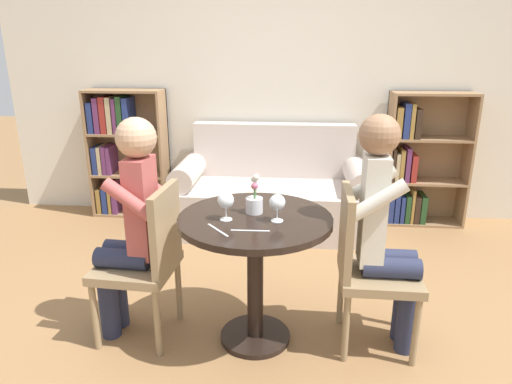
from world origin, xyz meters
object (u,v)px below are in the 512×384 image
at_px(couch, 272,195).
at_px(chair_left, 147,257).
at_px(wine_glass_left, 226,201).
at_px(wine_glass_right, 277,203).
at_px(person_right, 386,230).
at_px(flower_vase, 254,201).
at_px(bookshelf_left, 121,149).
at_px(person_left, 130,224).
at_px(chair_right, 366,263).
at_px(bookshelf_right, 416,165).

xyz_separation_m(couch, chair_left, (-0.60, -1.70, 0.18)).
relative_size(wine_glass_left, wine_glass_right, 1.05).
height_order(person_right, flower_vase, person_right).
bearing_deg(bookshelf_left, person_left, -67.82).
relative_size(chair_right, person_left, 0.71).
height_order(person_left, wine_glass_left, person_left).
xyz_separation_m(chair_right, wine_glass_right, (-0.48, -0.08, 0.35)).
bearing_deg(bookshelf_left, person_right, -41.72).
bearing_deg(wine_glass_right, wine_glass_left, -179.01).
bearing_deg(wine_glass_left, bookshelf_left, 123.55).
bearing_deg(chair_right, wine_glass_right, 100.20).
relative_size(person_left, wine_glass_right, 8.83).
relative_size(bookshelf_left, chair_right, 1.36).
bearing_deg(bookshelf_left, flower_vase, -52.22).
distance_m(bookshelf_right, person_left, 2.80).
height_order(couch, person_right, person_right).
xyz_separation_m(chair_right, person_right, (0.09, -0.00, 0.20)).
distance_m(bookshelf_left, flower_vase, 2.41).
height_order(bookshelf_left, flower_vase, bookshelf_left).
xyz_separation_m(couch, person_left, (-0.69, -1.69, 0.37)).
bearing_deg(couch, bookshelf_left, 169.95).
bearing_deg(bookshelf_right, bookshelf_left, -179.99).
height_order(chair_left, chair_right, same).
relative_size(chair_left, person_right, 0.69).
height_order(chair_right, wine_glass_left, wine_glass_left).
relative_size(couch, chair_left, 1.91).
distance_m(chair_left, chair_right, 1.20).
xyz_separation_m(chair_right, wine_glass_left, (-0.75, -0.08, 0.36)).
distance_m(bookshelf_left, wine_glass_left, 2.43).
bearing_deg(bookshelf_left, couch, -10.05).
relative_size(couch, bookshelf_left, 1.41).
bearing_deg(chair_left, couch, 164.70).
relative_size(couch, wine_glass_right, 11.95).
xyz_separation_m(person_left, wine_glass_right, (0.80, -0.05, 0.16)).
xyz_separation_m(couch, bookshelf_right, (1.31, 0.26, 0.25)).
relative_size(chair_left, chair_right, 1.00).
bearing_deg(person_right, couch, 23.02).
bearing_deg(person_left, bookshelf_right, 138.47).
xyz_separation_m(bookshelf_right, chair_left, (-1.91, -1.97, -0.07)).
height_order(couch, wine_glass_right, couch).
xyz_separation_m(chair_left, chair_right, (1.20, 0.04, 0.00)).
xyz_separation_m(couch, flower_vase, (-0.01, -1.64, 0.51)).
bearing_deg(person_left, chair_right, 95.21).
relative_size(couch, wine_glass_left, 11.43).
height_order(chair_right, person_left, person_left).
relative_size(bookshelf_left, bookshelf_right, 1.00).
bearing_deg(chair_right, flower_vase, 87.87).
xyz_separation_m(couch, bookshelf_left, (-1.48, 0.26, 0.34)).
distance_m(wine_glass_right, flower_vase, 0.17).
bearing_deg(person_right, chair_left, 92.24).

